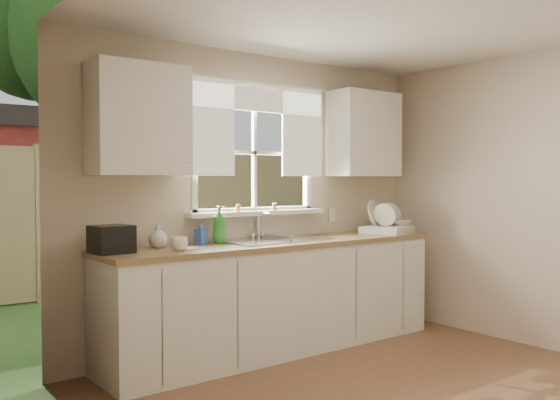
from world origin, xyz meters
TOP-DOWN VIEW (x-y plane):
  - room_walls at (0.00, -0.07)m, footprint 3.62×4.02m
  - window at (0.00, 2.00)m, footprint 1.38×0.16m
  - curtains at (0.00, 1.95)m, footprint 1.50×0.03m
  - base_cabinets at (0.00, 1.68)m, footprint 3.00×0.62m
  - countertop at (0.00, 1.68)m, footprint 3.04×0.65m
  - upper_cabinet_left at (-1.15, 1.82)m, footprint 0.70×0.33m
  - upper_cabinet_right at (1.15, 1.82)m, footprint 0.70×0.33m
  - wall_outlet at (0.88, 1.99)m, footprint 0.08×0.01m
  - sill_jars at (-0.03, 1.94)m, footprint 0.42×0.04m
  - backyard at (0.58, 8.42)m, footprint 20.00×10.00m
  - sink at (0.00, 1.71)m, footprint 0.88×0.52m
  - dish_rack at (1.29, 1.66)m, footprint 0.60×0.53m
  - bowl at (1.42, 1.61)m, footprint 0.22×0.22m
  - soap_bottle_a at (-0.47, 1.83)m, footprint 0.14×0.14m
  - soap_bottle_b at (-0.63, 1.85)m, footprint 0.10×0.10m
  - soap_bottle_c at (-1.00, 1.84)m, footprint 0.18×0.18m
  - saucer at (-0.86, 1.62)m, footprint 0.19×0.19m
  - cup at (-0.97, 1.57)m, footprint 0.14×0.14m
  - black_appliance at (-1.40, 1.73)m, footprint 0.28×0.25m

SIDE VIEW (x-z plane):
  - base_cabinets at x=0.00m, z-range 0.00..0.87m
  - sink at x=0.00m, z-range 0.64..1.04m
  - countertop at x=0.00m, z-range 0.87..0.91m
  - saucer at x=-0.86m, z-range 0.91..0.92m
  - cup at x=-0.97m, z-range 0.91..1.01m
  - dish_rack at x=1.29m, z-range 0.81..1.13m
  - soap_bottle_b at x=-0.63m, z-range 0.91..1.09m
  - soap_bottle_c at x=-1.00m, z-range 0.91..1.09m
  - bowl at x=1.42m, z-range 0.98..1.03m
  - black_appliance at x=-1.40m, z-range 0.91..1.10m
  - soap_bottle_a at x=-0.47m, z-range 0.91..1.21m
  - wall_outlet at x=0.88m, z-range 1.02..1.14m
  - sill_jars at x=-0.03m, z-range 1.15..1.21m
  - room_walls at x=0.00m, z-range -0.01..2.49m
  - window at x=0.00m, z-range 0.95..2.02m
  - upper_cabinet_left at x=-1.15m, z-range 1.45..2.25m
  - upper_cabinet_right at x=1.15m, z-range 1.45..2.25m
  - curtains at x=0.00m, z-range 1.53..2.34m
  - backyard at x=0.58m, z-range 0.40..6.53m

